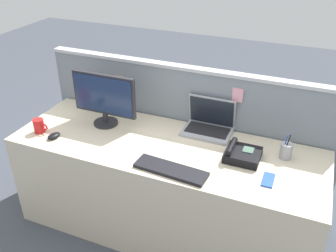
{
  "coord_description": "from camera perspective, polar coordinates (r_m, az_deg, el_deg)",
  "views": [
    {
      "loc": [
        0.81,
        -1.9,
        2.05
      ],
      "look_at": [
        0.0,
        0.05,
        0.84
      ],
      "focal_mm": 39.64,
      "sensor_mm": 36.0,
      "label": 1
    }
  ],
  "objects": [
    {
      "name": "cell_phone_blue_case",
      "position": [
        2.22,
        15.15,
        -8.0
      ],
      "size": [
        0.07,
        0.14,
        0.01
      ],
      "primitive_type": "cube",
      "rotation": [
        0.0,
        0.0,
        0.01
      ],
      "color": "blue",
      "rests_on": "desk"
    },
    {
      "name": "desk_phone",
      "position": [
        2.35,
        11.29,
        -4.28
      ],
      "size": [
        0.21,
        0.2,
        0.09
      ],
      "color": "black",
      "rests_on": "desk"
    },
    {
      "name": "pen_cup",
      "position": [
        2.41,
        17.69,
        -3.65
      ],
      "size": [
        0.07,
        0.07,
        0.18
      ],
      "color": "#99999E",
      "rests_on": "desk"
    },
    {
      "name": "cubicle_divider",
      "position": [
        2.84,
        2.66,
        -1.58
      ],
      "size": [
        2.19,
        0.08,
        1.14
      ],
      "color": "gray",
      "rests_on": "ground_plane"
    },
    {
      "name": "ground_plane",
      "position": [
        2.91,
        -0.39,
        -15.04
      ],
      "size": [
        10.0,
        10.0,
        0.0
      ],
      "primitive_type": "plane",
      "color": "#424751"
    },
    {
      "name": "coffee_mug",
      "position": [
        2.72,
        -19.2,
        0.03
      ],
      "size": [
        0.11,
        0.07,
        0.1
      ],
      "color": "red",
      "rests_on": "desk"
    },
    {
      "name": "desktop_monitor",
      "position": [
        2.65,
        -9.8,
        4.38
      ],
      "size": [
        0.48,
        0.18,
        0.38
      ],
      "color": "#232328",
      "rests_on": "desk"
    },
    {
      "name": "keyboard_main",
      "position": [
        2.21,
        0.42,
        -6.74
      ],
      "size": [
        0.45,
        0.16,
        0.02
      ],
      "primitive_type": "cube",
      "rotation": [
        0.0,
        0.0,
        -0.07
      ],
      "color": "black",
      "rests_on": "desk"
    },
    {
      "name": "laptop",
      "position": [
        2.6,
        6.33,
        0.46
      ],
      "size": [
        0.34,
        0.23,
        0.24
      ],
      "color": "#9EA0A8",
      "rests_on": "desk"
    },
    {
      "name": "computer_mouse_right_hand",
      "position": [
        2.64,
        -17.15,
        -1.46
      ],
      "size": [
        0.08,
        0.11,
        0.03
      ],
      "primitive_type": "ellipsoid",
      "rotation": [
        0.0,
        0.0,
        -0.17
      ],
      "color": "black",
      "rests_on": "desk"
    },
    {
      "name": "desk",
      "position": [
        2.66,
        -0.42,
        -9.52
      ],
      "size": [
        2.08,
        0.71,
        0.72
      ],
      "primitive_type": "cube",
      "color": "beige",
      "rests_on": "ground_plane"
    }
  ]
}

